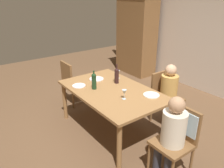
% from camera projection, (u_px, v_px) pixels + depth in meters
% --- Properties ---
extents(ground_plane, '(10.00, 10.00, 0.00)m').
position_uv_depth(ground_plane, '(112.00, 129.00, 3.92)').
color(ground_plane, brown).
extents(rear_room_partition, '(6.40, 0.12, 2.70)m').
position_uv_depth(rear_room_partition, '(213.00, 34.00, 4.90)').
color(rear_room_partition, beige).
rests_on(rear_room_partition, ground_plane).
extents(armoire_cabinet, '(1.18, 0.62, 2.18)m').
position_uv_depth(armoire_cabinet, '(136.00, 34.00, 6.22)').
color(armoire_cabinet, brown).
rests_on(armoire_cabinet, ground_plane).
extents(dining_table, '(1.76, 1.10, 0.75)m').
position_uv_depth(dining_table, '(112.00, 94.00, 3.66)').
color(dining_table, olive).
rests_on(dining_table, ground_plane).
extents(chair_far_right, '(0.44, 0.44, 0.92)m').
position_uv_depth(chair_far_right, '(164.00, 94.00, 3.99)').
color(chair_far_right, brown).
rests_on(chair_far_right, ground_plane).
extents(chair_right_end, '(0.44, 0.46, 0.92)m').
position_uv_depth(chair_right_end, '(179.00, 132.00, 2.82)').
color(chair_right_end, brown).
rests_on(chair_right_end, ground_plane).
extents(chair_left_end, '(0.44, 0.44, 0.92)m').
position_uv_depth(chair_left_end, '(72.00, 80.00, 4.60)').
color(chair_left_end, brown).
rests_on(chair_left_end, ground_plane).
extents(person_woman_host, '(0.34, 0.29, 1.10)m').
position_uv_depth(person_woman_host, '(170.00, 90.00, 3.87)').
color(person_woman_host, '#33333D').
rests_on(person_woman_host, ground_plane).
extents(person_man_bearded, '(0.30, 0.34, 1.12)m').
position_uv_depth(person_man_bearded, '(172.00, 132.00, 2.72)').
color(person_man_bearded, '#33333D').
rests_on(person_man_bearded, ground_plane).
extents(wine_bottle_tall_green, '(0.07, 0.07, 0.34)m').
position_uv_depth(wine_bottle_tall_green, '(117.00, 75.00, 3.83)').
color(wine_bottle_tall_green, black).
rests_on(wine_bottle_tall_green, dining_table).
extents(wine_bottle_dark_red, '(0.08, 0.08, 0.31)m').
position_uv_depth(wine_bottle_dark_red, '(94.00, 81.00, 3.61)').
color(wine_bottle_dark_red, '#19381E').
rests_on(wine_bottle_dark_red, dining_table).
extents(wine_glass_near_left, '(0.07, 0.07, 0.15)m').
position_uv_depth(wine_glass_near_left, '(124.00, 92.00, 3.28)').
color(wine_glass_near_left, silver).
rests_on(wine_glass_near_left, dining_table).
extents(wine_glass_centre, '(0.07, 0.07, 0.15)m').
position_uv_depth(wine_glass_centre, '(118.00, 73.00, 4.06)').
color(wine_glass_centre, silver).
rests_on(wine_glass_centre, dining_table).
extents(dinner_plate_host, '(0.25, 0.25, 0.01)m').
position_uv_depth(dinner_plate_host, '(151.00, 95.00, 3.43)').
color(dinner_plate_host, white).
rests_on(dinner_plate_host, dining_table).
extents(dinner_plate_guest_left, '(0.25, 0.25, 0.01)m').
position_uv_depth(dinner_plate_guest_left, '(96.00, 79.00, 4.05)').
color(dinner_plate_guest_left, white).
rests_on(dinner_plate_guest_left, dining_table).
extents(dinner_plate_guest_right, '(0.22, 0.22, 0.01)m').
position_uv_depth(dinner_plate_guest_right, '(79.00, 86.00, 3.76)').
color(dinner_plate_guest_right, white).
rests_on(dinner_plate_guest_right, dining_table).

